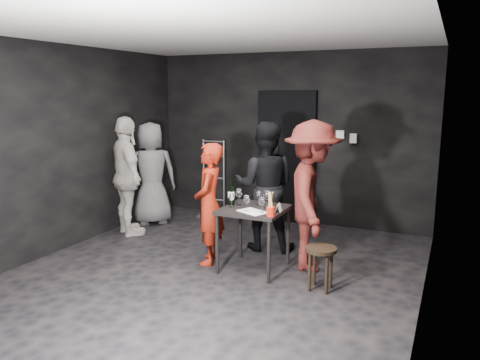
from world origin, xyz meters
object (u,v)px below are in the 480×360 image
at_px(bystander_cream, 127,167).
at_px(hand_truck, 213,202).
at_px(woman_black, 265,177).
at_px(bystander_grey, 151,169).
at_px(wine_bottle, 231,194).
at_px(tasting_table, 254,216).
at_px(stool, 321,256).
at_px(server_red, 209,204).
at_px(breadstick_cup, 271,205).
at_px(man_maroon, 312,182).

bearing_deg(bystander_cream, hand_truck, -77.62).
bearing_deg(woman_black, bystander_grey, -23.92).
xyz_separation_m(woman_black, wine_bottle, (-0.15, -0.71, -0.10)).
distance_m(tasting_table, stool, 0.96).
bearing_deg(server_red, stool, 62.79).
height_order(stool, breadstick_cup, breadstick_cup).
distance_m(server_red, bystander_grey, 2.03).
bearing_deg(bystander_cream, woman_black, -137.67).
height_order(man_maroon, breadstick_cup, man_maroon).
bearing_deg(bystander_cream, server_red, -162.16).
distance_m(woman_black, man_maroon, 0.88).
height_order(hand_truck, man_maroon, man_maroon).
xyz_separation_m(woman_black, bystander_grey, (-2.09, 0.39, -0.09)).
relative_size(server_red, woman_black, 0.75).
xyz_separation_m(wine_bottle, breadstick_cup, (0.62, -0.29, 0.00)).
xyz_separation_m(hand_truck, woman_black, (1.44, -1.21, 0.75)).
bearing_deg(server_red, tasting_table, 73.10).
bearing_deg(server_red, bystander_cream, -125.63).
distance_m(server_red, wine_bottle, 0.31).
xyz_separation_m(stool, man_maroon, (-0.28, 0.57, 0.67)).
bearing_deg(woman_black, hand_truck, -53.65).
distance_m(hand_truck, woman_black, 2.02).
bearing_deg(bystander_cream, stool, -158.25).
xyz_separation_m(hand_truck, server_red, (1.01, -1.98, 0.51)).
relative_size(tasting_table, breadstick_cup, 2.61).
bearing_deg(stool, bystander_grey, 156.16).
height_order(woman_black, bystander_cream, bystander_cream).
height_order(woman_black, bystander_grey, woman_black).
xyz_separation_m(server_red, woman_black, (0.42, 0.77, 0.24)).
distance_m(hand_truck, bystander_grey, 1.24).
bearing_deg(bystander_cream, bystander_grey, -51.94).
bearing_deg(bystander_grey, hand_truck, -172.91).
xyz_separation_m(hand_truck, man_maroon, (2.20, -1.64, 0.82)).
height_order(man_maroon, bystander_grey, man_maroon).
height_order(hand_truck, tasting_table, hand_truck).
distance_m(bystander_grey, breadstick_cup, 2.91).
bearing_deg(stool, breadstick_cup, -179.28).
xyz_separation_m(woman_black, man_maroon, (0.77, -0.43, 0.07)).
xyz_separation_m(server_red, breadstick_cup, (0.90, -0.24, 0.14)).
distance_m(stool, breadstick_cup, 0.77).
relative_size(hand_truck, server_red, 0.88).
relative_size(woman_black, man_maroon, 0.93).
xyz_separation_m(tasting_table, stool, (0.88, -0.25, -0.28)).
height_order(bystander_grey, wine_bottle, bystander_grey).
bearing_deg(tasting_table, breadstick_cup, -39.23).
height_order(bystander_cream, breadstick_cup, bystander_cream).
bearing_deg(bystander_grey, wine_bottle, 105.73).
distance_m(bystander_cream, bystander_grey, 0.66).
bearing_deg(breadstick_cup, bystander_cream, 163.49).
relative_size(stool, wine_bottle, 1.44).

